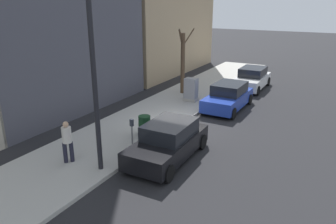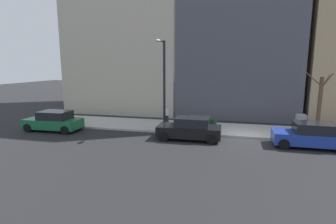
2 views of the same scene
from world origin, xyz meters
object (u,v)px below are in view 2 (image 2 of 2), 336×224
(parking_meter, at_px, (190,120))
(bare_tree, at_px, (320,103))
(trash_bin, at_px, (213,125))
(streetlamp, at_px, (163,78))
(parked_car_green, at_px, (54,121))
(parked_car_black, at_px, (190,129))
(pedestrian_near_meter, at_px, (167,114))
(utility_box, at_px, (301,125))
(parked_car_blue, at_px, (311,135))

(parking_meter, distance_m, bare_tree, 9.39)
(trash_bin, bearing_deg, streetlamp, 99.80)
(bare_tree, bearing_deg, streetlamp, 101.91)
(parked_car_green, distance_m, parking_meter, 10.29)
(parked_car_black, height_order, parking_meter, parked_car_black)
(parked_car_black, bearing_deg, parked_car_green, 89.62)
(parked_car_black, height_order, parked_car_green, same)
(pedestrian_near_meter, bearing_deg, parked_car_green, -117.59)
(utility_box, distance_m, streetlamp, 10.10)
(parked_car_green, xyz_separation_m, trash_bin, (2.08, -11.81, -0.14))
(parked_car_green, distance_m, trash_bin, 11.99)
(bare_tree, bearing_deg, pedestrian_near_meter, 93.23)
(parked_car_blue, height_order, parking_meter, parked_car_blue)
(parked_car_blue, relative_size, parking_meter, 3.13)
(parking_meter, distance_m, streetlamp, 3.60)
(parked_car_blue, bearing_deg, pedestrian_near_meter, 73.24)
(parked_car_green, bearing_deg, streetlamp, -81.16)
(parked_car_black, distance_m, streetlamp, 4.19)
(streetlamp, bearing_deg, parked_car_green, 100.11)
(parked_car_blue, distance_m, parking_meter, 7.79)
(trash_bin, bearing_deg, parked_car_black, 145.55)
(utility_box, bearing_deg, parked_car_black, 108.16)
(utility_box, xyz_separation_m, trash_bin, (-0.40, 5.96, -0.25))
(parked_car_black, height_order, utility_box, utility_box)
(parking_meter, xyz_separation_m, bare_tree, (2.15, -9.05, 1.28))
(parking_meter, relative_size, utility_box, 0.94)
(parked_car_blue, height_order, pedestrian_near_meter, pedestrian_near_meter)
(parked_car_black, height_order, bare_tree, bare_tree)
(bare_tree, height_order, pedestrian_near_meter, bare_tree)
(parked_car_green, bearing_deg, pedestrian_near_meter, -69.92)
(parking_meter, relative_size, streetlamp, 0.21)
(trash_bin, bearing_deg, parking_meter, 105.27)
(parked_car_blue, bearing_deg, parked_car_green, 91.03)
(parked_car_green, relative_size, trash_bin, 4.71)
(trash_bin, distance_m, pedestrian_near_meter, 3.92)
(parking_meter, bearing_deg, pedestrian_near_meter, 54.04)
(parked_car_green, distance_m, pedestrian_near_meter, 8.67)
(streetlamp, bearing_deg, parking_meter, -85.04)
(utility_box, distance_m, trash_bin, 5.98)
(parked_car_black, height_order, trash_bin, parked_car_black)
(parking_meter, bearing_deg, trash_bin, -74.73)
(parked_car_blue, relative_size, trash_bin, 4.69)
(parking_meter, xyz_separation_m, streetlamp, (-0.17, 1.93, 3.04))
(parked_car_blue, relative_size, pedestrian_near_meter, 2.54)
(parking_meter, relative_size, bare_tree, 0.31)
(parked_car_blue, bearing_deg, trash_bin, 72.27)
(bare_tree, relative_size, trash_bin, 4.80)
(utility_box, bearing_deg, streetlamp, 96.09)
(utility_box, distance_m, pedestrian_near_meter, 9.73)
(parked_car_blue, bearing_deg, utility_box, 1.16)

